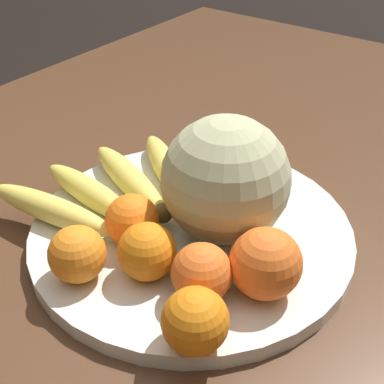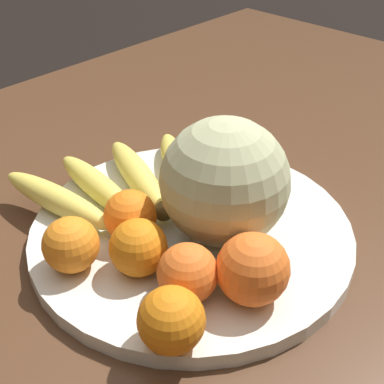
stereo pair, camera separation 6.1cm
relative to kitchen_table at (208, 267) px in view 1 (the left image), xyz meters
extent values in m
cube|color=#4C301E|center=(0.00, 0.00, 0.06)|extent=(1.59, 1.15, 0.04)
cube|color=#4C301E|center=(0.71, 0.49, -0.30)|extent=(0.07, 0.07, 0.68)
cylinder|color=silver|center=(-0.04, 0.00, 0.09)|extent=(0.38, 0.38, 0.02)
torus|color=#1E4C56|center=(-0.04, 0.00, 0.09)|extent=(0.38, 0.38, 0.01)
sphere|color=#B2B789|center=(-0.02, -0.04, 0.17)|extent=(0.15, 0.15, 0.15)
sphere|color=brown|center=(-0.06, 0.03, 0.11)|extent=(0.02, 0.02, 0.02)
ellipsoid|color=#E5D156|center=(0.07, 0.06, 0.11)|extent=(0.15, 0.13, 0.03)
ellipsoid|color=#E5D156|center=(0.03, 0.09, 0.11)|extent=(0.13, 0.16, 0.03)
ellipsoid|color=#E5D156|center=(-0.02, 0.11, 0.11)|extent=(0.10, 0.18, 0.04)
ellipsoid|color=#E5D156|center=(-0.08, 0.13, 0.11)|extent=(0.06, 0.18, 0.03)
ellipsoid|color=#E5D156|center=(-0.13, 0.14, 0.11)|extent=(0.05, 0.19, 0.03)
sphere|color=orange|center=(-0.13, -0.01, 0.13)|extent=(0.06, 0.06, 0.06)
sphere|color=orange|center=(-0.08, -0.12, 0.13)|extent=(0.07, 0.07, 0.07)
sphere|color=orange|center=(-0.10, 0.04, 0.13)|extent=(0.06, 0.06, 0.06)
sphere|color=orange|center=(-0.18, -0.11, 0.13)|extent=(0.06, 0.06, 0.06)
sphere|color=orange|center=(-0.12, -0.08, 0.13)|extent=(0.06, 0.06, 0.06)
sphere|color=orange|center=(-0.18, 0.04, 0.13)|extent=(0.06, 0.06, 0.06)
cube|color=white|center=(-0.06, -0.06, 0.10)|extent=(0.07, 0.07, 0.00)
camera|label=1|loc=(-0.44, -0.30, 0.49)|focal=50.00mm
camera|label=2|loc=(-0.40, -0.35, 0.49)|focal=50.00mm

